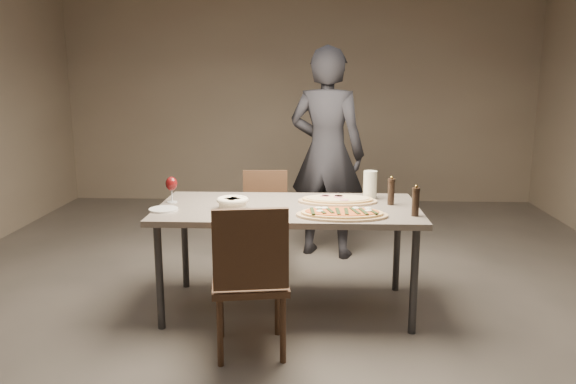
{
  "coord_description": "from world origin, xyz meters",
  "views": [
    {
      "loc": [
        0.16,
        -3.77,
        1.65
      ],
      "look_at": [
        0.0,
        0.0,
        0.85
      ],
      "focal_mm": 35.0,
      "sensor_mm": 36.0,
      "label": 1
    }
  ],
  "objects_px": {
    "carafe": "(370,185)",
    "pepper_mill_left": "(416,201)",
    "dining_table": "(288,214)",
    "bread_basket": "(233,202)",
    "zucchini_pizza": "(342,214)",
    "diner": "(327,153)",
    "ham_pizza": "(337,200)",
    "chair_far": "(265,215)",
    "chair_near": "(250,273)"
  },
  "relations": [
    {
      "from": "carafe",
      "to": "pepper_mill_left",
      "type": "bearing_deg",
      "value": -64.23
    },
    {
      "from": "dining_table",
      "to": "bread_basket",
      "type": "distance_m",
      "value": 0.4
    },
    {
      "from": "dining_table",
      "to": "zucchini_pizza",
      "type": "bearing_deg",
      "value": -36.17
    },
    {
      "from": "zucchini_pizza",
      "to": "bread_basket",
      "type": "relative_size",
      "value": 2.73
    },
    {
      "from": "pepper_mill_left",
      "to": "diner",
      "type": "distance_m",
      "value": 1.58
    },
    {
      "from": "ham_pizza",
      "to": "chair_far",
      "type": "xyz_separation_m",
      "value": [
        -0.58,
        0.69,
        -0.29
      ]
    },
    {
      "from": "chair_near",
      "to": "chair_far",
      "type": "bearing_deg",
      "value": 83.0
    },
    {
      "from": "dining_table",
      "to": "zucchini_pizza",
      "type": "xyz_separation_m",
      "value": [
        0.36,
        -0.26,
        0.07
      ]
    },
    {
      "from": "zucchini_pizza",
      "to": "pepper_mill_left",
      "type": "height_order",
      "value": "pepper_mill_left"
    },
    {
      "from": "bread_basket",
      "to": "carafe",
      "type": "bearing_deg",
      "value": 20.19
    },
    {
      "from": "dining_table",
      "to": "diner",
      "type": "xyz_separation_m",
      "value": [
        0.3,
        1.24,
        0.25
      ]
    },
    {
      "from": "ham_pizza",
      "to": "chair_near",
      "type": "height_order",
      "value": "chair_near"
    },
    {
      "from": "carafe",
      "to": "chair_near",
      "type": "height_order",
      "value": "carafe"
    },
    {
      "from": "pepper_mill_left",
      "to": "chair_near",
      "type": "height_order",
      "value": "pepper_mill_left"
    },
    {
      "from": "zucchini_pizza",
      "to": "diner",
      "type": "height_order",
      "value": "diner"
    },
    {
      "from": "chair_near",
      "to": "ham_pizza",
      "type": "bearing_deg",
      "value": 49.44
    },
    {
      "from": "ham_pizza",
      "to": "pepper_mill_left",
      "type": "xyz_separation_m",
      "value": [
        0.48,
        -0.38,
        0.08
      ]
    },
    {
      "from": "bread_basket",
      "to": "dining_table",
      "type": "bearing_deg",
      "value": 13.97
    },
    {
      "from": "ham_pizza",
      "to": "bread_basket",
      "type": "distance_m",
      "value": 0.76
    },
    {
      "from": "dining_table",
      "to": "pepper_mill_left",
      "type": "relative_size",
      "value": 8.77
    },
    {
      "from": "pepper_mill_left",
      "to": "diner",
      "type": "xyz_separation_m",
      "value": [
        -0.53,
        1.48,
        0.1
      ]
    },
    {
      "from": "ham_pizza",
      "to": "chair_near",
      "type": "xyz_separation_m",
      "value": [
        -0.54,
        -0.86,
        -0.24
      ]
    },
    {
      "from": "ham_pizza",
      "to": "diner",
      "type": "distance_m",
      "value": 1.12
    },
    {
      "from": "ham_pizza",
      "to": "bread_basket",
      "type": "relative_size",
      "value": 2.6
    },
    {
      "from": "ham_pizza",
      "to": "diner",
      "type": "relative_size",
      "value": 0.3
    },
    {
      "from": "bread_basket",
      "to": "diner",
      "type": "relative_size",
      "value": 0.11
    },
    {
      "from": "zucchini_pizza",
      "to": "chair_near",
      "type": "xyz_separation_m",
      "value": [
        -0.55,
        -0.46,
        -0.24
      ]
    },
    {
      "from": "pepper_mill_left",
      "to": "chair_far",
      "type": "bearing_deg",
      "value": 134.82
    },
    {
      "from": "diner",
      "to": "carafe",
      "type": "bearing_deg",
      "value": 125.16
    },
    {
      "from": "bread_basket",
      "to": "carafe",
      "type": "relative_size",
      "value": 1.05
    },
    {
      "from": "bread_basket",
      "to": "chair_far",
      "type": "relative_size",
      "value": 0.26
    },
    {
      "from": "pepper_mill_left",
      "to": "chair_far",
      "type": "height_order",
      "value": "pepper_mill_left"
    },
    {
      "from": "zucchini_pizza",
      "to": "pepper_mill_left",
      "type": "distance_m",
      "value": 0.48
    },
    {
      "from": "diner",
      "to": "bread_basket",
      "type": "bearing_deg",
      "value": 81.91
    },
    {
      "from": "bread_basket",
      "to": "pepper_mill_left",
      "type": "height_order",
      "value": "pepper_mill_left"
    },
    {
      "from": "diner",
      "to": "dining_table",
      "type": "bearing_deg",
      "value": 95.11
    },
    {
      "from": "chair_far",
      "to": "pepper_mill_left",
      "type": "bearing_deg",
      "value": 131.84
    },
    {
      "from": "dining_table",
      "to": "chair_far",
      "type": "xyz_separation_m",
      "value": [
        -0.23,
        0.83,
        -0.22
      ]
    },
    {
      "from": "chair_near",
      "to": "diner",
      "type": "height_order",
      "value": "diner"
    },
    {
      "from": "dining_table",
      "to": "bread_basket",
      "type": "xyz_separation_m",
      "value": [
        -0.37,
        -0.09,
        0.1
      ]
    },
    {
      "from": "ham_pizza",
      "to": "chair_far",
      "type": "height_order",
      "value": "chair_far"
    },
    {
      "from": "zucchini_pizza",
      "to": "diner",
      "type": "relative_size",
      "value": 0.31
    },
    {
      "from": "ham_pizza",
      "to": "bread_basket",
      "type": "xyz_separation_m",
      "value": [
        -0.72,
        -0.23,
        0.03
      ]
    },
    {
      "from": "dining_table",
      "to": "diner",
      "type": "distance_m",
      "value": 1.3
    },
    {
      "from": "dining_table",
      "to": "ham_pizza",
      "type": "relative_size",
      "value": 3.2
    },
    {
      "from": "bread_basket",
      "to": "chair_near",
      "type": "distance_m",
      "value": 0.71
    },
    {
      "from": "pepper_mill_left",
      "to": "diner",
      "type": "bearing_deg",
      "value": 109.85
    },
    {
      "from": "pepper_mill_left",
      "to": "chair_far",
      "type": "distance_m",
      "value": 1.55
    },
    {
      "from": "diner",
      "to": "pepper_mill_left",
      "type": "bearing_deg",
      "value": 128.37
    },
    {
      "from": "chair_far",
      "to": "dining_table",
      "type": "bearing_deg",
      "value": 102.56
    }
  ]
}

